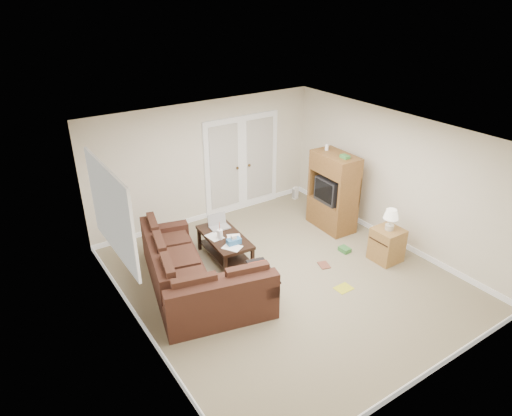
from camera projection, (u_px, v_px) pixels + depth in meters
floor at (285, 278)px, 7.78m from camera, size 5.50×5.50×0.00m
ceiling at (290, 137)px, 6.68m from camera, size 5.00×5.50×0.02m
wall_left at (136, 260)px, 5.99m from camera, size 0.02×5.50×2.50m
wall_right at (395, 179)px, 8.48m from camera, size 0.02×5.50×2.50m
wall_back at (206, 162)px, 9.28m from camera, size 5.00×0.02×2.50m
wall_front at (434, 304)px, 5.18m from camera, size 5.00×0.02×2.50m
baseboards at (285, 276)px, 7.76m from camera, size 5.00×5.50×0.10m
french_doors at (242, 164)px, 9.77m from camera, size 1.80×0.05×2.13m
window_left at (111, 211)px, 6.62m from camera, size 0.05×1.92×1.42m
sectional_sofa at (193, 279)px, 7.22m from camera, size 1.83×2.85×0.78m
coffee_table at (225, 246)px, 8.20m from camera, size 0.70×1.26×0.83m
tv_armoire at (333, 191)px, 9.10m from camera, size 0.58×1.00×1.69m
side_cabinet at (387, 242)px, 8.15m from camera, size 0.48×0.48×1.02m
space_heater at (295, 193)px, 10.61m from camera, size 0.12×0.11×0.28m
floor_magazine at (344, 288)px, 7.52m from camera, size 0.29×0.23×0.01m
floor_greenbox at (345, 250)px, 8.54m from camera, size 0.16×0.21×0.08m
floor_book at (319, 266)px, 8.10m from camera, size 0.24×0.28×0.02m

